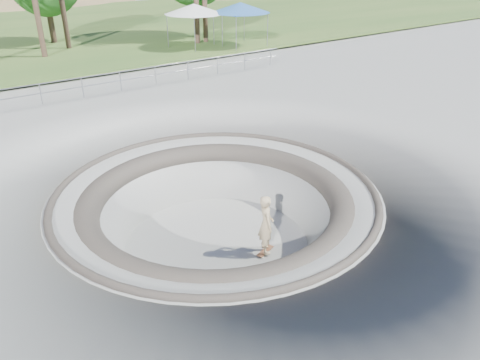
{
  "coord_description": "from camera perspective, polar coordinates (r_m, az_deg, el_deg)",
  "views": [
    {
      "loc": [
        -7.01,
        -10.99,
        6.96
      ],
      "look_at": [
        1.23,
        0.4,
        -0.1
      ],
      "focal_mm": 35.0,
      "sensor_mm": 36.0,
      "label": 1
    }
  ],
  "objects": [
    {
      "name": "skate_bowl",
      "position": [
        15.72,
        -2.82,
        -7.36
      ],
      "size": [
        14.0,
        14.0,
        4.1
      ],
      "color": "gray",
      "rests_on": "ground"
    },
    {
      "name": "safety_railing",
      "position": [
        24.84,
        -18.65,
        10.67
      ],
      "size": [
        25.0,
        0.06,
        1.03
      ],
      "color": "gray",
      "rests_on": "ground"
    },
    {
      "name": "canopy_blue",
      "position": [
        36.03,
        0.05,
        20.27
      ],
      "size": [
        6.03,
        6.03,
        3.05
      ],
      "color": "gray",
      "rests_on": "ground"
    },
    {
      "name": "skater",
      "position": [
        14.68,
        3.2,
        -5.43
      ],
      "size": [
        0.73,
        0.85,
        1.98
      ],
      "primitive_type": "imported",
      "rotation": [
        0.0,
        0.0,
        1.14
      ],
      "color": "tan",
      "rests_on": "skateboard"
    },
    {
      "name": "ground",
      "position": [
        14.77,
        -2.97,
        -1.47
      ],
      "size": [
        180.0,
        180.0,
        0.0
      ],
      "primitive_type": "plane",
      "color": "gray",
      "rests_on": "ground"
    },
    {
      "name": "distant_hills",
      "position": [
        70.41,
        -27.02,
        12.39
      ],
      "size": [
        103.2,
        45.0,
        28.6
      ],
      "color": "brown",
      "rests_on": "ground"
    },
    {
      "name": "skateboard",
      "position": [
        15.24,
        3.1,
        -8.64
      ],
      "size": [
        0.77,
        0.44,
        0.08
      ],
      "color": "brown",
      "rests_on": "ground"
    },
    {
      "name": "canopy_white",
      "position": [
        35.64,
        -5.62,
        20.02
      ],
      "size": [
        5.78,
        5.78,
        3.01
      ],
      "color": "gray",
      "rests_on": "ground"
    }
  ]
}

